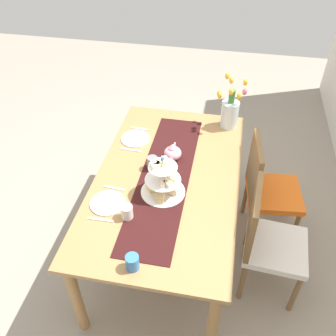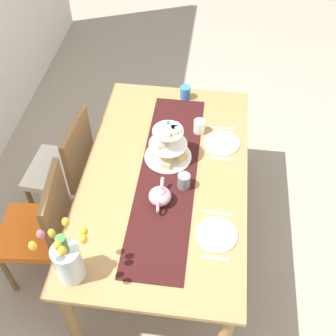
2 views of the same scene
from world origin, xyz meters
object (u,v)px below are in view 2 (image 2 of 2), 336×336
object	(u,v)px
chair_right	(67,166)
teapot	(160,196)
tulip_vase	(67,259)
chair_left	(43,226)
dining_table	(165,185)
mug_grey	(184,181)
tiered_cake_stand	(168,147)
mug_orange	(185,92)
dinner_plate_right	(222,143)
knife_right	(223,128)
knife_left	(218,213)
fork_left	(215,258)
mug_white_text	(199,127)
dinner_plate_left	(216,235)
fork_right	(221,159)

from	to	relation	value
chair_right	teapot	xyz separation A→B (m)	(-0.42, -0.73, 0.31)
chair_right	tulip_vase	xyz separation A→B (m)	(-0.94, -0.35, 0.39)
chair_left	tulip_vase	world-z (taller)	tulip_vase
chair_left	teapot	world-z (taller)	chair_left
dining_table	mug_grey	xyz separation A→B (m)	(-0.08, -0.12, 0.15)
tiered_cake_stand	mug_orange	distance (m)	0.61
tulip_vase	dinner_plate_right	bearing A→B (deg)	-34.37
knife_right	dining_table	bearing A→B (deg)	144.28
knife_right	mug_orange	xyz separation A→B (m)	(0.29, 0.29, 0.04)
dining_table	tulip_vase	world-z (taller)	tulip_vase
tiered_cake_stand	mug_grey	distance (m)	0.26
knife_left	mug_grey	bearing A→B (deg)	50.68
tiered_cake_stand	chair_left	bearing A→B (deg)	122.04
chair_right	dinner_plate_right	distance (m)	1.10
fork_left	chair_right	bearing A→B (deg)	54.81
tulip_vase	tiered_cake_stand	bearing A→B (deg)	-23.44
teapot	mug_white_text	bearing A→B (deg)	-15.83
tulip_vase	dining_table	bearing A→B (deg)	-27.65
tiered_cake_stand	dinner_plate_left	distance (m)	0.65
chair_left	dining_table	bearing A→B (deg)	-67.34
tulip_vase	mug_white_text	world-z (taller)	tulip_vase
dinner_plate_left	fork_left	size ratio (longest dim) A/B	1.53
tiered_cake_stand	knife_left	distance (m)	0.53
knife_left	fork_right	world-z (taller)	same
fork_left	mug_orange	bearing A→B (deg)	12.53
fork_right	mug_orange	size ratio (longest dim) A/B	1.58
dining_table	mug_white_text	xyz separation A→B (m)	(0.41, -0.18, 0.14)
tulip_vase	dinner_plate_left	world-z (taller)	tulip_vase
dinner_plate_right	mug_white_text	xyz separation A→B (m)	(0.09, 0.16, 0.04)
tiered_cake_stand	fork_left	bearing A→B (deg)	-154.15
mug_orange	mug_white_text	bearing A→B (deg)	-159.67
knife_right	mug_white_text	bearing A→B (deg)	109.02
chair_right	fork_right	bearing A→B (deg)	-91.81
chair_left	mug_white_text	size ratio (longest dim) A/B	9.58
tulip_vase	fork_left	xyz separation A→B (m)	(0.18, -0.72, -0.14)
mug_grey	mug_white_text	size ratio (longest dim) A/B	1.00
fork_right	mug_grey	world-z (taller)	mug_grey
mug_grey	fork_right	bearing A→B (deg)	-39.95
tulip_vase	dinner_plate_right	world-z (taller)	tulip_vase
dining_table	tiered_cake_stand	bearing A→B (deg)	-0.39
dinner_plate_right	mug_grey	bearing A→B (deg)	151.92
chair_right	teapot	size ratio (longest dim) A/B	3.82
mug_grey	tulip_vase	bearing A→B (deg)	142.16
knife_right	mug_white_text	size ratio (longest dim) A/B	1.79
mug_white_text	mug_orange	world-z (taller)	same
teapot	dinner_plate_left	world-z (taller)	teapot
tiered_cake_stand	mug_orange	size ratio (longest dim) A/B	3.20
tiered_cake_stand	teapot	distance (m)	0.36
dinner_plate_left	knife_right	distance (m)	0.86
dining_table	knife_right	distance (m)	0.59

